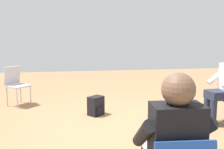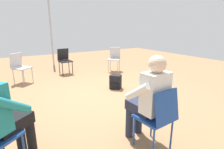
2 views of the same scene
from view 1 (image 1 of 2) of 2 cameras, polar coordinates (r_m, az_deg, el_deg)
name	(u,v)px [view 1 (image 1 of 2)]	position (r m, az deg, el deg)	size (l,w,h in m)	color
ground_plane	(108,127)	(4.21, -0.99, -11.84)	(14.13, 14.13, 0.00)	#99704C
chair_northwest	(16,83)	(5.76, -21.07, -1.78)	(0.59, 0.58, 0.85)	#B7B7BC
person_with_laptop	(171,147)	(1.88, 13.37, -15.89)	(0.52, 0.54, 1.24)	black
backpack_near_laptop_user	(96,107)	(4.79, -3.71, -7.39)	(0.34, 0.34, 0.36)	black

